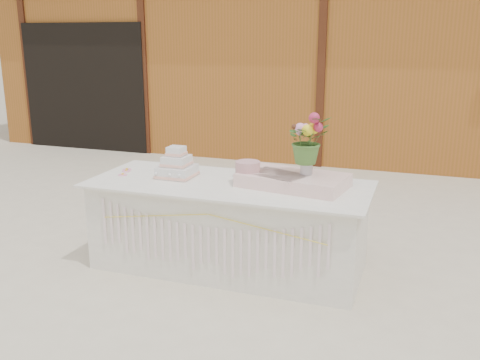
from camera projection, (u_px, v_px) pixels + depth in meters
The scene contains 9 objects.
ground at pixel (229, 267), 4.74m from camera, with size 80.00×80.00×0.00m, color beige.
barn at pixel (342, 53), 9.77m from camera, with size 12.60×4.60×3.30m.
cake_table at pixel (228, 226), 4.63m from camera, with size 2.40×1.00×0.77m.
wedding_cake at pixel (177, 167), 4.71m from camera, with size 0.31×0.31×0.27m.
pink_cake_stand at pixel (248, 171), 4.50m from camera, with size 0.27×0.27×0.19m.
satin_runner at pixel (293, 180), 4.42m from camera, with size 0.86×0.50×0.11m, color #FFD1CD.
flower_vase at pixel (306, 166), 4.38m from camera, with size 0.10×0.10×0.14m, color #A2A2A6.
bouquet at pixel (308, 134), 4.31m from camera, with size 0.36×0.31×0.39m, color #40692A.
loose_flowers at pixel (129, 169), 4.96m from camera, with size 0.16×0.38×0.02m, color pink, non-canonical shape.
Camera 1 is at (1.54, -4.10, 1.98)m, focal length 40.00 mm.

